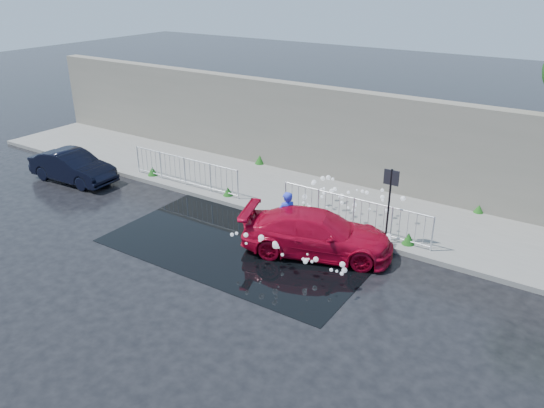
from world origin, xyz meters
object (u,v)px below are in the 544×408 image
at_px(person, 287,217).
at_px(dark_car, 73,167).
at_px(red_car, 317,233).
at_px(sign_post, 390,194).

bearing_deg(person, dark_car, -55.74).
bearing_deg(person, red_car, 115.41).
distance_m(sign_post, person, 3.13).
bearing_deg(sign_post, red_car, -137.17).
distance_m(red_car, person, 1.17).
bearing_deg(dark_car, red_car, -92.67).
relative_size(sign_post, dark_car, 0.68).
bearing_deg(red_car, sign_post, -66.14).
bearing_deg(red_car, person, 63.99).
distance_m(red_car, dark_car, 10.85).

